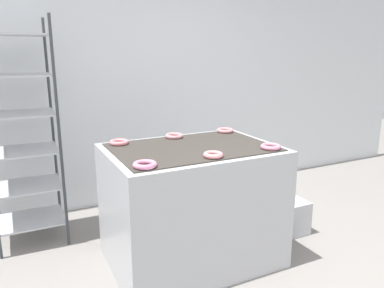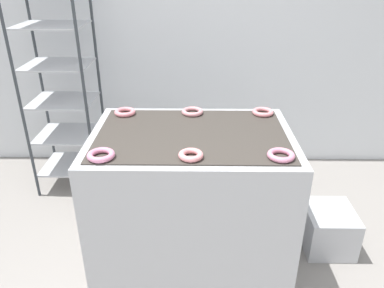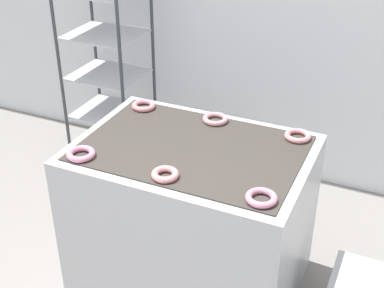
{
  "view_description": "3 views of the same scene",
  "coord_description": "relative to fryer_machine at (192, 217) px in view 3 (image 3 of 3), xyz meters",
  "views": [
    {
      "loc": [
        -1.2,
        -1.71,
        1.63
      ],
      "look_at": [
        0.0,
        0.7,
        0.95
      ],
      "focal_mm": 35.0,
      "sensor_mm": 36.0,
      "label": 1
    },
    {
      "loc": [
        0.03,
        -1.39,
        1.89
      ],
      "look_at": [
        0.0,
        0.85,
        0.79
      ],
      "focal_mm": 35.0,
      "sensor_mm": 36.0,
      "label": 2
    },
    {
      "loc": [
        1.01,
        -1.54,
        2.36
      ],
      "look_at": [
        0.0,
        0.7,
        0.95
      ],
      "focal_mm": 50.0,
      "sensor_mm": 36.0,
      "label": 3
    }
  ],
  "objects": [
    {
      "name": "donut_far_center",
      "position": [
        -0.0,
        0.33,
        0.48
      ],
      "size": [
        0.15,
        0.15,
        0.03
      ],
      "primitive_type": "torus",
      "color": "#D1898F",
      "rests_on": "fryer_machine"
    },
    {
      "name": "donut_near_right",
      "position": [
        0.48,
        -0.31,
        0.48
      ],
      "size": [
        0.15,
        0.15,
        0.03
      ],
      "primitive_type": "torus",
      "color": "pink",
      "rests_on": "fryer_machine"
    },
    {
      "name": "donut_near_center",
      "position": [
        0.0,
        -0.32,
        0.48
      ],
      "size": [
        0.14,
        0.14,
        0.03
      ],
      "primitive_type": "torus",
      "color": "pink",
      "rests_on": "fryer_machine"
    },
    {
      "name": "baking_rack_cart",
      "position": [
        -1.11,
        0.93,
        0.5
      ],
      "size": [
        0.55,
        0.49,
        1.9
      ],
      "color": "#33383D",
      "rests_on": "ground_plane"
    },
    {
      "name": "donut_far_right",
      "position": [
        0.49,
        0.33,
        0.48
      ],
      "size": [
        0.15,
        0.15,
        0.03
      ],
      "primitive_type": "torus",
      "color": "pink",
      "rests_on": "fryer_machine"
    },
    {
      "name": "donut_near_left",
      "position": [
        -0.48,
        -0.32,
        0.48
      ],
      "size": [
        0.15,
        0.15,
        0.03
      ],
      "primitive_type": "torus",
      "color": "pink",
      "rests_on": "fryer_machine"
    },
    {
      "name": "fryer_machine",
      "position": [
        0.0,
        0.0,
        0.0
      ],
      "size": [
        1.25,
        0.89,
        0.93
      ],
      "color": "#B7BABF",
      "rests_on": "ground_plane"
    },
    {
      "name": "donut_far_left",
      "position": [
        -0.46,
        0.31,
        0.48
      ],
      "size": [
        0.14,
        0.14,
        0.03
      ],
      "primitive_type": "torus",
      "color": "pink",
      "rests_on": "fryer_machine"
    }
  ]
}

